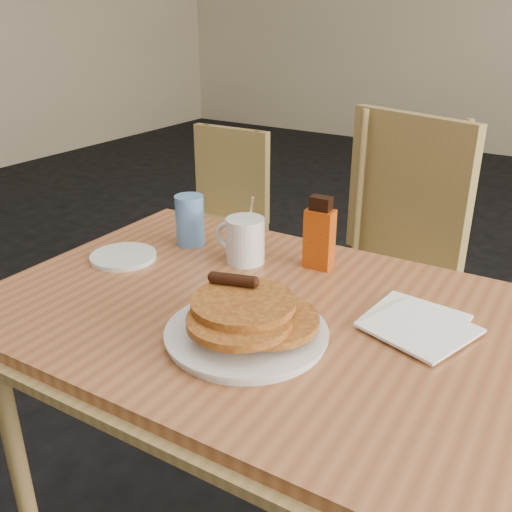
{
  "coord_description": "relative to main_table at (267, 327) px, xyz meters",
  "views": [
    {
      "loc": [
        0.59,
        -0.86,
        1.32
      ],
      "look_at": [
        0.02,
        0.03,
        0.85
      ],
      "focal_mm": 40.0,
      "sensor_mm": 36.0,
      "label": 1
    }
  ],
  "objects": [
    {
      "name": "syrup_bottle",
      "position": [
        -0.01,
        0.24,
        0.12
      ],
      "size": [
        0.07,
        0.05,
        0.17
      ],
      "rotation": [
        0.0,
        0.0,
        0.06
      ],
      "color": "maroon",
      "rests_on": "main_table"
    },
    {
      "name": "pancake_plate",
      "position": [
        0.03,
        -0.12,
        0.07
      ],
      "size": [
        0.3,
        0.3,
        0.1
      ],
      "rotation": [
        0.0,
        0.0,
        -0.14
      ],
      "color": "silver",
      "rests_on": "main_table"
    },
    {
      "name": "chair_wall_extra",
      "position": [
        -0.9,
        1.07,
        -0.21
      ],
      "size": [
        0.38,
        0.38,
        0.83
      ],
      "rotation": [
        0.0,
        0.0,
        0.01
      ],
      "color": "#9F7F4A",
      "rests_on": "floor"
    },
    {
      "name": "coffee_mug",
      "position": [
        -0.17,
        0.17,
        0.1
      ],
      "size": [
        0.13,
        0.09,
        0.17
      ],
      "rotation": [
        0.0,
        0.0,
        0.33
      ],
      "color": "silver",
      "rests_on": "main_table"
    },
    {
      "name": "side_saucer",
      "position": [
        -0.43,
        0.02,
        0.05
      ],
      "size": [
        0.19,
        0.19,
        0.01
      ],
      "primitive_type": "cylinder",
      "rotation": [
        0.0,
        0.0,
        0.22
      ],
      "color": "silver",
      "rests_on": "main_table"
    },
    {
      "name": "main_table",
      "position": [
        0.0,
        0.0,
        0.0
      ],
      "size": [
        1.22,
        0.84,
        0.75
      ],
      "rotation": [
        0.0,
        0.0,
        0.03
      ],
      "color": "#995E36",
      "rests_on": "floor"
    },
    {
      "name": "chair_main_far",
      "position": [
        -0.01,
        0.78,
        -0.1
      ],
      "size": [
        0.58,
        0.59,
        1.02
      ],
      "rotation": [
        0.0,
        0.0,
        -0.33
      ],
      "color": "#9F7F4A",
      "rests_on": "floor"
    },
    {
      "name": "napkin_stack",
      "position": [
        0.28,
        0.09,
        0.05
      ],
      "size": [
        0.23,
        0.24,
        0.01
      ],
      "rotation": [
        0.0,
        0.0,
        -0.09
      ],
      "color": "white",
      "rests_on": "main_table"
    },
    {
      "name": "blue_tumbler",
      "position": [
        -0.35,
        0.19,
        0.11
      ],
      "size": [
        0.08,
        0.08,
        0.13
      ],
      "primitive_type": "cylinder",
      "rotation": [
        0.0,
        0.0,
        0.16
      ],
      "color": "#5180BD",
      "rests_on": "main_table"
    }
  ]
}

